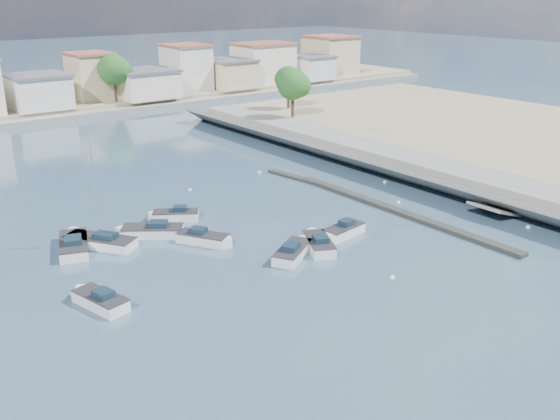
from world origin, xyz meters
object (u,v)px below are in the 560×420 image
motorboat_c (149,232)px  motorboat_d (342,232)px  motorboat_a (98,300)px  motorboat_g (206,239)px  motorboat_b (318,243)px  motorboat_h (294,252)px  sailboat (97,241)px  motorboat_f (173,216)px  motorboat_e (74,244)px

motorboat_c → motorboat_d: same height
motorboat_a → motorboat_c: 12.13m
motorboat_g → motorboat_b: bearing=-43.2°
motorboat_b → motorboat_d: bearing=11.6°
motorboat_c → motorboat_h: (6.88, -10.59, -0.00)m
motorboat_b → sailboat: 17.64m
motorboat_c → motorboat_h: 12.63m
motorboat_b → motorboat_f: same height
motorboat_a → motorboat_g: same height
motorboat_d → motorboat_g: (-9.79, 5.56, 0.00)m
motorboat_b → motorboat_e: 19.37m
motorboat_e → sailboat: 1.80m
motorboat_b → motorboat_c: same height
motorboat_f → motorboat_c: bearing=-147.6°
motorboat_g → motorboat_h: 7.49m
motorboat_h → sailboat: (-11.19, 11.13, 0.04)m
motorboat_b → motorboat_c: 14.13m
motorboat_c → motorboat_f: size_ratio=1.22×
motorboat_b → motorboat_d: 3.24m
motorboat_b → motorboat_f: (-6.03, 12.67, 0.00)m
motorboat_e → motorboat_h: size_ratio=1.27×
motorboat_e → sailboat: size_ratio=0.67×
motorboat_f → motorboat_g: same height
motorboat_c → motorboat_e: bearing=168.5°
sailboat → motorboat_d: bearing=-31.6°
motorboat_a → motorboat_g: bearing=23.2°
motorboat_e → motorboat_g: size_ratio=1.35×
motorboat_d → motorboat_e: same height
motorboat_g → motorboat_h: size_ratio=0.94×
motorboat_a → motorboat_b: same height
motorboat_d → motorboat_e: (-18.59, 11.07, 0.00)m
motorboat_c → motorboat_h: same height
motorboat_f → sailboat: sailboat is taller
motorboat_c → sailboat: size_ratio=0.57×
motorboat_c → sailboat: (-4.31, 0.54, 0.04)m
motorboat_d → motorboat_a: bearing=177.6°
motorboat_c → motorboat_f: (3.41, 2.17, -0.00)m
motorboat_f → motorboat_g: size_ratio=0.95×
motorboat_b → sailboat: (-13.75, 11.05, 0.04)m
motorboat_a → motorboat_f: size_ratio=1.11×
motorboat_b → motorboat_a: bearing=175.1°
motorboat_d → motorboat_f: same height
motorboat_a → sailboat: sailboat is taller
motorboat_f → motorboat_b: bearing=-64.6°
motorboat_c → sailboat: sailboat is taller
motorboat_b → motorboat_h: size_ratio=1.01×
motorboat_f → motorboat_h: (3.47, -12.76, 0.00)m
motorboat_a → motorboat_b: size_ratio=0.99×
motorboat_e → sailboat: sailboat is taller
motorboat_d → sailboat: bearing=148.4°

